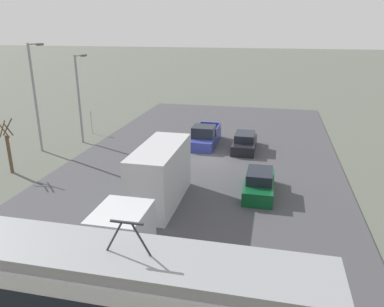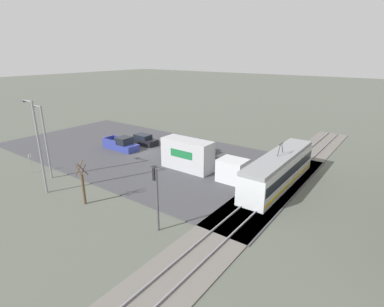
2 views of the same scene
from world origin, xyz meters
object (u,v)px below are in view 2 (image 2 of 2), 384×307
(box_truck, at_px, (198,158))
(street_tree, at_px, (83,185))
(street_lamp_near_crossing, at_px, (44,137))
(sedan_car_1, at_px, (198,148))
(light_rail_tram, at_px, (279,170))
(sedan_car_0, at_px, (143,140))
(no_parking_sign, at_px, (31,162))
(street_lamp_mid_block, at_px, (38,142))
(pickup_truck, at_px, (121,144))
(traffic_light_pole, at_px, (156,191))

(box_truck, relative_size, street_tree, 2.56)
(box_truck, xyz_separation_m, street_lamp_near_crossing, (10.71, -12.02, 2.85))
(sedan_car_1, bearing_deg, light_rail_tram, 73.79)
(light_rail_tram, relative_size, box_truck, 1.28)
(sedan_car_0, relative_size, street_tree, 1.11)
(street_lamp_near_crossing, height_order, no_parking_sign, street_lamp_near_crossing)
(box_truck, distance_m, no_parking_sign, 18.62)
(box_truck, bearing_deg, light_rail_tram, 103.69)
(street_lamp_mid_block, bearing_deg, street_tree, 99.08)
(sedan_car_0, bearing_deg, street_lamp_mid_block, -167.53)
(box_truck, bearing_deg, street_tree, -17.40)
(street_lamp_near_crossing, bearing_deg, no_parking_sign, -78.24)
(light_rail_tram, xyz_separation_m, sedan_car_1, (-3.64, -12.51, -0.92))
(pickup_truck, bearing_deg, street_lamp_mid_block, 18.21)
(traffic_light_pole, xyz_separation_m, street_lamp_mid_block, (1.58, -13.27, 1.80))
(sedan_car_0, bearing_deg, no_parking_sign, 172.19)
(box_truck, height_order, no_parking_sign, box_truck)
(box_truck, xyz_separation_m, sedan_car_0, (-4.03, -12.70, -1.01))
(pickup_truck, distance_m, street_lamp_near_crossing, 11.86)
(street_tree, relative_size, no_parking_sign, 1.80)
(street_tree, bearing_deg, sedan_car_0, -151.12)
(traffic_light_pole, distance_m, no_parking_sign, 19.22)
(street_lamp_mid_block, bearing_deg, sedan_car_0, -167.53)
(street_lamp_mid_block, bearing_deg, light_rail_tram, 130.60)
(traffic_light_pole, xyz_separation_m, no_parking_sign, (-0.07, -19.13, -1.92))
(sedan_car_1, relative_size, street_lamp_mid_block, 0.49)
(light_rail_tram, distance_m, no_parking_sign, 26.94)
(sedan_car_0, relative_size, no_parking_sign, 2.00)
(light_rail_tram, height_order, traffic_light_pole, traffic_light_pole)
(pickup_truck, xyz_separation_m, sedan_car_1, (-5.27, 9.42, -0.07))
(box_truck, relative_size, pickup_truck, 1.92)
(street_lamp_near_crossing, height_order, street_lamp_mid_block, street_lamp_mid_block)
(box_truck, relative_size, no_parking_sign, 4.60)
(street_lamp_mid_block, xyz_separation_m, no_parking_sign, (-1.65, -5.85, -3.72))
(pickup_truck, bearing_deg, box_truck, 88.05)
(traffic_light_pole, bearing_deg, pickup_truck, -123.74)
(light_rail_tram, xyz_separation_m, street_lamp_mid_block, (15.02, -17.53, 3.46))
(light_rail_tram, relative_size, sedan_car_0, 2.95)
(sedan_car_0, distance_m, traffic_light_pole, 23.10)
(light_rail_tram, distance_m, traffic_light_pole, 14.20)
(sedan_car_1, distance_m, street_lamp_mid_block, 19.81)
(street_lamp_mid_block, distance_m, no_parking_sign, 7.13)
(light_rail_tram, bearing_deg, sedan_car_0, -95.22)
(sedan_car_0, relative_size, traffic_light_pole, 0.89)
(sedan_car_0, height_order, traffic_light_pole, traffic_light_pole)
(no_parking_sign, bearing_deg, sedan_car_0, 172.19)
(sedan_car_1, height_order, no_parking_sign, no_parking_sign)
(street_lamp_near_crossing, bearing_deg, traffic_light_pole, 87.74)
(light_rail_tram, height_order, no_parking_sign, light_rail_tram)
(pickup_truck, distance_m, sedan_car_0, 3.64)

